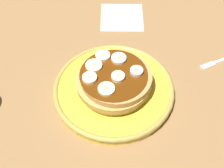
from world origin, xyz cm
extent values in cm
cube|color=olive|center=(0.00, 0.00, -1.50)|extent=(140.00, 140.00, 3.00)
cylinder|color=yellow|center=(0.00, 0.00, 0.86)|extent=(25.22, 25.22, 1.73)
torus|color=#A49342|center=(0.00, 0.00, 1.47)|extent=(25.67, 25.67, 1.21)
cylinder|color=#BF8C3F|center=(0.21, 0.24, 2.43)|extent=(14.40, 14.40, 1.41)
cylinder|color=tan|center=(-0.47, 0.40, 3.84)|extent=(15.47, 15.47, 1.41)
cylinder|color=tan|center=(-0.55, -0.40, 5.25)|extent=(14.43, 14.43, 1.41)
cylinder|color=#592B0A|center=(0.00, 0.00, 6.03)|extent=(13.76, 13.76, 0.16)
cylinder|color=#EEE8BC|center=(-0.86, 0.92, 6.41)|extent=(2.70, 2.70, 0.91)
cylinder|color=tan|center=(-0.86, 0.92, 6.91)|extent=(0.76, 0.76, 0.08)
cylinder|color=#FDEEBF|center=(2.29, -4.81, 6.34)|extent=(3.08, 3.08, 0.78)
cylinder|color=tan|center=(2.29, -4.81, 6.77)|extent=(0.86, 0.86, 0.08)
cylinder|color=beige|center=(-4.56, -0.51, 6.43)|extent=(2.64, 2.64, 0.95)
cylinder|color=tan|center=(-4.56, -0.51, 6.94)|extent=(0.74, 0.74, 0.08)
cylinder|color=#F4F1B7|center=(1.38, 3.88, 6.28)|extent=(3.31, 3.31, 0.66)
cylinder|color=tan|center=(1.38, 3.88, 6.65)|extent=(0.93, 0.93, 0.08)
cylinder|color=beige|center=(-1.03, -4.04, 6.34)|extent=(3.16, 3.16, 0.78)
cylinder|color=tan|center=(-1.03, -4.04, 6.77)|extent=(0.88, 0.88, 0.08)
cylinder|color=#F9E9B7|center=(4.73, 1.28, 6.38)|extent=(2.93, 2.93, 0.86)
cylinder|color=tan|center=(4.73, 1.28, 6.85)|extent=(0.82, 0.82, 0.08)
cylinder|color=#FAEBB4|center=(4.04, -2.07, 6.29)|extent=(3.43, 3.43, 0.67)
cylinder|color=tan|center=(4.04, -2.07, 6.67)|extent=(0.96, 0.96, 0.08)
cube|color=beige|center=(-2.08, -24.76, 0.15)|extent=(11.05, 11.05, 0.30)
cube|color=silver|center=(-21.54, -7.88, 0.25)|extent=(3.70, 2.66, 0.50)
camera|label=1|loc=(-0.33, 41.03, 54.44)|focal=51.02mm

